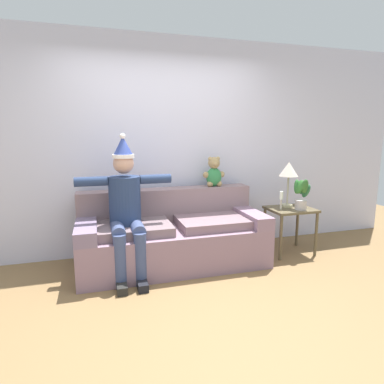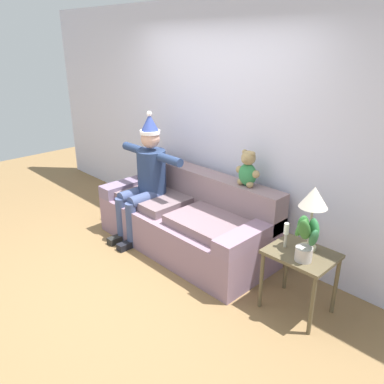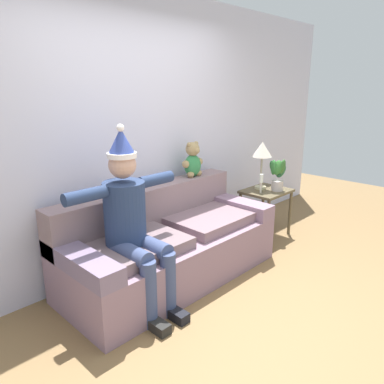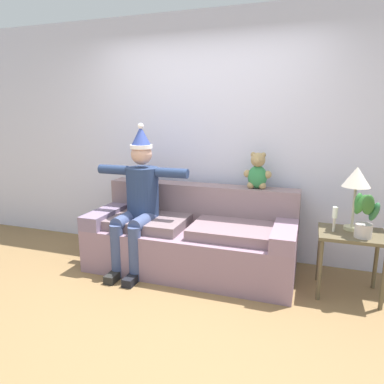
{
  "view_description": "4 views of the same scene",
  "coord_description": "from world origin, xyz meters",
  "px_view_note": "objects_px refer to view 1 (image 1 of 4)",
  "views": [
    {
      "loc": [
        -0.82,
        -2.56,
        1.52
      ],
      "look_at": [
        0.2,
        0.86,
        0.88
      ],
      "focal_mm": 30.39,
      "sensor_mm": 36.0,
      "label": 1
    },
    {
      "loc": [
        2.94,
        -1.75,
        2.3
      ],
      "look_at": [
        0.17,
        0.93,
        0.75
      ],
      "focal_mm": 36.32,
      "sensor_mm": 36.0,
      "label": 2
    },
    {
      "loc": [
        -2.18,
        -1.41,
        1.8
      ],
      "look_at": [
        0.22,
        0.93,
        0.83
      ],
      "focal_mm": 34.34,
      "sensor_mm": 36.0,
      "label": 3
    },
    {
      "loc": [
        1.13,
        -2.31,
        1.61
      ],
      "look_at": [
        0.04,
        0.89,
        0.86
      ],
      "focal_mm": 32.7,
      "sensor_mm": 36.0,
      "label": 4
    }
  ],
  "objects_px": {
    "teddy_bear": "(214,173)",
    "person_seated": "(126,205)",
    "couch": "(172,236)",
    "candle_tall": "(281,198)",
    "side_table": "(290,215)",
    "table_lamp": "(289,172)",
    "potted_plant": "(301,193)"
  },
  "relations": [
    {
      "from": "side_table",
      "to": "candle_tall",
      "type": "height_order",
      "value": "candle_tall"
    },
    {
      "from": "potted_plant",
      "to": "couch",
      "type": "bearing_deg",
      "value": 173.33
    },
    {
      "from": "potted_plant",
      "to": "candle_tall",
      "type": "xyz_separation_m",
      "value": [
        -0.23,
        0.07,
        -0.06
      ]
    },
    {
      "from": "teddy_bear",
      "to": "person_seated",
      "type": "bearing_deg",
      "value": -159.02
    },
    {
      "from": "couch",
      "to": "candle_tall",
      "type": "xyz_separation_m",
      "value": [
        1.37,
        -0.11,
        0.4
      ]
    },
    {
      "from": "person_seated",
      "to": "teddy_bear",
      "type": "distance_m",
      "value": 1.26
    },
    {
      "from": "teddy_bear",
      "to": "side_table",
      "type": "height_order",
      "value": "teddy_bear"
    },
    {
      "from": "couch",
      "to": "table_lamp",
      "type": "bearing_deg",
      "value": -0.02
    },
    {
      "from": "table_lamp",
      "to": "teddy_bear",
      "type": "bearing_deg",
      "value": 163.03
    },
    {
      "from": "candle_tall",
      "to": "side_table",
      "type": "bearing_deg",
      "value": 7.26
    },
    {
      "from": "candle_tall",
      "to": "table_lamp",
      "type": "bearing_deg",
      "value": 35.19
    },
    {
      "from": "side_table",
      "to": "potted_plant",
      "type": "xyz_separation_m",
      "value": [
        0.07,
        -0.09,
        0.31
      ]
    },
    {
      "from": "teddy_bear",
      "to": "table_lamp",
      "type": "relative_size",
      "value": 0.66
    },
    {
      "from": "side_table",
      "to": "potted_plant",
      "type": "bearing_deg",
      "value": -52.44
    },
    {
      "from": "person_seated",
      "to": "candle_tall",
      "type": "relative_size",
      "value": 6.7
    },
    {
      "from": "teddy_bear",
      "to": "side_table",
      "type": "bearing_deg",
      "value": -22.16
    },
    {
      "from": "potted_plant",
      "to": "candle_tall",
      "type": "height_order",
      "value": "potted_plant"
    },
    {
      "from": "person_seated",
      "to": "potted_plant",
      "type": "xyz_separation_m",
      "value": [
        2.14,
        -0.02,
        0.02
      ]
    },
    {
      "from": "person_seated",
      "to": "side_table",
      "type": "xyz_separation_m",
      "value": [
        2.06,
        0.07,
        -0.28
      ]
    },
    {
      "from": "potted_plant",
      "to": "table_lamp",
      "type": "bearing_deg",
      "value": 110.76
    },
    {
      "from": "person_seated",
      "to": "table_lamp",
      "type": "relative_size",
      "value": 2.64
    },
    {
      "from": "side_table",
      "to": "candle_tall",
      "type": "xyz_separation_m",
      "value": [
        -0.16,
        -0.02,
        0.24
      ]
    },
    {
      "from": "candle_tall",
      "to": "person_seated",
      "type": "bearing_deg",
      "value": -178.38
    },
    {
      "from": "couch",
      "to": "teddy_bear",
      "type": "xyz_separation_m",
      "value": [
        0.62,
        0.28,
        0.69
      ]
    },
    {
      "from": "side_table",
      "to": "table_lamp",
      "type": "height_order",
      "value": "table_lamp"
    },
    {
      "from": "couch",
      "to": "candle_tall",
      "type": "bearing_deg",
      "value": -4.71
    },
    {
      "from": "table_lamp",
      "to": "candle_tall",
      "type": "bearing_deg",
      "value": -144.81
    },
    {
      "from": "table_lamp",
      "to": "potted_plant",
      "type": "height_order",
      "value": "table_lamp"
    },
    {
      "from": "couch",
      "to": "candle_tall",
      "type": "height_order",
      "value": "couch"
    },
    {
      "from": "person_seated",
      "to": "side_table",
      "type": "distance_m",
      "value": 2.08
    },
    {
      "from": "person_seated",
      "to": "candle_tall",
      "type": "bearing_deg",
      "value": 1.62
    },
    {
      "from": "table_lamp",
      "to": "candle_tall",
      "type": "relative_size",
      "value": 2.53
    }
  ]
}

